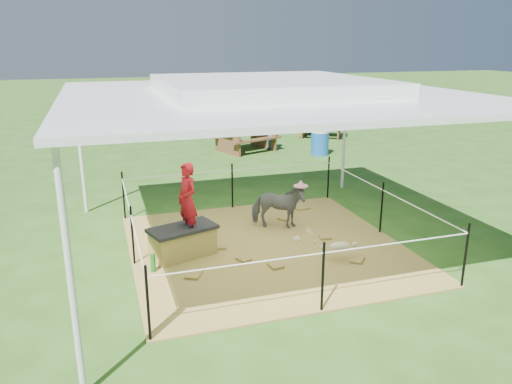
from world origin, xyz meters
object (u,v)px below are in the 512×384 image
object	(u,v)px
straw_bale	(183,243)
foal	(340,245)
woman	(187,194)
green_bottle	(153,263)
pony	(278,207)
picnic_table_far	(321,128)
trash_barrel	(320,141)
distant_person	(270,133)
picnic_table_near	(246,139)

from	to	relation	value
straw_bale	foal	world-z (taller)	foal
woman	green_bottle	xyz separation A→B (m)	(-0.65, -0.45, -0.92)
pony	picnic_table_far	bearing A→B (deg)	-6.66
trash_barrel	distant_person	distance (m)	1.77
woman	picnic_table_far	size ratio (longest dim) A/B	0.72
woman	picnic_table_far	xyz separation A→B (m)	(6.76, 9.34, -0.74)
trash_barrel	distant_person	xyz separation A→B (m)	(-1.21, 1.29, 0.11)
green_bottle	foal	size ratio (longest dim) A/B	0.30
picnic_table_near	green_bottle	bearing A→B (deg)	-136.62
trash_barrel	picnic_table_near	xyz separation A→B (m)	(-2.06, 1.29, -0.04)
woman	trash_barrel	world-z (taller)	woman
foal	straw_bale	bearing A→B (deg)	167.21
picnic_table_far	woman	bearing A→B (deg)	-95.24
trash_barrel	foal	bearing A→B (deg)	-112.50
straw_bale	woman	world-z (taller)	woman
trash_barrel	pony	bearing A→B (deg)	-121.51
foal	picnic_table_near	bearing A→B (deg)	91.64
woman	picnic_table_far	bearing A→B (deg)	125.90
woman	green_bottle	bearing A→B (deg)	-73.50
trash_barrel	picnic_table_near	world-z (taller)	trash_barrel
distant_person	picnic_table_near	bearing A→B (deg)	7.25
green_bottle	picnic_table_near	distance (m)	9.17
straw_bale	green_bottle	xyz separation A→B (m)	(-0.55, -0.45, -0.09)
woman	foal	world-z (taller)	woman
green_bottle	picnic_table_near	world-z (taller)	picnic_table_near
woman	picnic_table_near	world-z (taller)	woman
distant_person	green_bottle	bearing A→B (deg)	67.07
picnic_table_near	foal	bearing A→B (deg)	-117.59
straw_bale	distant_person	bearing A→B (deg)	61.28
green_bottle	picnic_table_far	world-z (taller)	picnic_table_far
pony	picnic_table_near	bearing A→B (deg)	11.20
green_bottle	foal	xyz separation A→B (m)	(2.95, -0.48, 0.12)
straw_bale	picnic_table_near	distance (m)	8.53
woman	picnic_table_far	world-z (taller)	woman
pony	picnic_table_near	world-z (taller)	pony
pony	straw_bale	bearing A→B (deg)	133.76
pony	foal	bearing A→B (deg)	-141.39
green_bottle	picnic_table_near	xyz separation A→B (m)	(3.98, 8.26, 0.22)
foal	distant_person	bearing A→B (deg)	86.24
green_bottle	trash_barrel	size ratio (longest dim) A/B	0.33
straw_bale	pony	size ratio (longest dim) A/B	1.00
woman	picnic_table_far	distance (m)	11.55
green_bottle	trash_barrel	distance (m)	9.22
picnic_table_far	distant_person	bearing A→B (deg)	-118.70
woman	distant_person	distance (m)	8.87
straw_bale	picnic_table_far	world-z (taller)	picnic_table_far
straw_bale	woman	xyz separation A→B (m)	(0.10, 0.00, 0.84)
foal	woman	bearing A→B (deg)	166.38
green_bottle	trash_barrel	world-z (taller)	trash_barrel
woman	foal	xyz separation A→B (m)	(2.30, -0.93, -0.81)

